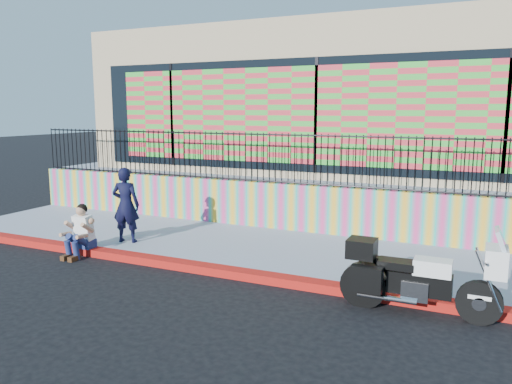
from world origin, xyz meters
The scene contains 10 objects.
ground centered at (0.00, 0.00, 0.00)m, with size 90.00×90.00×0.00m, color black.
red_curb centered at (0.00, 0.00, 0.07)m, with size 16.00×0.30×0.15m, color red.
sidewalk centered at (0.00, 1.65, 0.07)m, with size 16.00×3.00×0.15m, color #9099AD.
mural_wall centered at (0.00, 3.25, 0.70)m, with size 16.00×0.20×1.10m, color #E53C85.
metal_fence centered at (0.00, 3.25, 1.85)m, with size 15.80×0.04×1.20m, color black, non-canonical shape.
elevated_platform centered at (0.00, 8.35, 0.62)m, with size 16.00×10.00×1.25m, color #9099AD.
storefront_building centered at (0.00, 8.13, 3.25)m, with size 14.00×8.06×4.00m.
police_motorcycle centered at (3.03, -0.35, 0.59)m, with size 2.26×0.75×1.41m.
police_officer centered at (-3.14, 0.70, 0.97)m, with size 0.60×0.39×1.63m, color black.
seated_man centered at (-3.63, -0.22, 0.45)m, with size 0.54×0.71×1.06m.
Camera 1 is at (3.82, -7.71, 3.00)m, focal length 35.00 mm.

